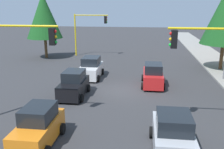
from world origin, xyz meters
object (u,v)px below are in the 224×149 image
at_px(traffic_signal_near_right, 15,53).
at_px(traffic_signal_far_right, 88,27).
at_px(traffic_signal_near_left, 218,58).
at_px(tree_opposite_side, 44,16).
at_px(car_red, 153,76).
at_px(car_orange, 38,127).
at_px(car_white, 91,68).
at_px(car_black, 74,85).
at_px(car_silver, 173,134).

xyz_separation_m(traffic_signal_near_right, traffic_signal_far_right, (-20.00, 0.04, -0.16)).
distance_m(traffic_signal_near_left, tree_opposite_side, 24.60).
bearing_deg(traffic_signal_near_right, car_red, 132.49).
height_order(traffic_signal_near_left, car_orange, traffic_signal_near_left).
xyz_separation_m(car_red, car_white, (-1.86, -5.85, 0.00)).
height_order(traffic_signal_near_left, car_white, traffic_signal_near_left).
xyz_separation_m(car_red, car_orange, (10.44, -5.99, -0.00)).
bearing_deg(car_black, traffic_signal_near_left, 65.22).
relative_size(traffic_signal_near_right, car_red, 1.47).
height_order(traffic_signal_near_right, car_red, traffic_signal_near_right).
relative_size(car_black, car_red, 0.95).
relative_size(tree_opposite_side, car_orange, 2.22).
relative_size(car_orange, car_white, 0.92).
bearing_deg(traffic_signal_near_right, car_black, 151.98).
bearing_deg(car_black, tree_opposite_side, -151.30).
height_order(traffic_signal_near_left, car_black, traffic_signal_near_left).
distance_m(tree_opposite_side, car_black, 16.33).
xyz_separation_m(traffic_signal_far_right, car_orange, (22.78, 2.33, -3.07)).
bearing_deg(car_red, tree_opposite_side, -127.18).
xyz_separation_m(tree_opposite_side, car_white, (8.48, 7.78, -4.52)).
distance_m(traffic_signal_far_right, car_black, 16.21).
bearing_deg(traffic_signal_far_right, car_black, 8.01).
bearing_deg(car_black, car_orange, 0.88).
height_order(traffic_signal_far_right, car_orange, traffic_signal_far_right).
relative_size(traffic_signal_near_left, car_white, 1.44).
xyz_separation_m(traffic_signal_near_right, car_silver, (2.63, 9.00, -3.22)).
distance_m(traffic_signal_far_right, car_orange, 23.10).
distance_m(car_black, car_white, 5.28).
relative_size(traffic_signal_far_right, car_orange, 1.51).
relative_size(traffic_signal_near_right, car_orange, 1.57).
xyz_separation_m(tree_opposite_side, car_orange, (20.78, 7.64, -4.52)).
distance_m(car_black, car_orange, 7.02).
xyz_separation_m(traffic_signal_near_left, car_white, (-9.52, -8.93, -3.20)).
relative_size(car_black, car_white, 0.94).
height_order(traffic_signal_far_right, car_red, traffic_signal_far_right).
bearing_deg(traffic_signal_near_left, car_red, -158.09).
bearing_deg(car_silver, car_black, -135.49).
bearing_deg(tree_opposite_side, car_white, 42.53).
relative_size(tree_opposite_side, car_white, 2.05).
bearing_deg(car_black, car_white, 177.31).
bearing_deg(traffic_signal_near_left, car_orange, -72.97).
distance_m(traffic_signal_near_right, car_orange, 4.87).
bearing_deg(traffic_signal_near_left, traffic_signal_near_right, -90.00).
relative_size(traffic_signal_near_right, car_black, 1.54).
bearing_deg(traffic_signal_near_left, traffic_signal_far_right, -150.32).
height_order(car_black, car_silver, same).
height_order(traffic_signal_far_right, tree_opposite_side, tree_opposite_side).
xyz_separation_m(tree_opposite_side, car_black, (13.76, 7.53, -4.52)).
bearing_deg(tree_opposite_side, car_black, 28.70).
bearing_deg(traffic_signal_far_right, car_red, 33.98).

